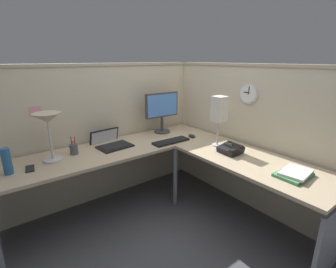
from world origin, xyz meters
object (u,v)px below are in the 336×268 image
Objects in this scene: pen_cup at (74,149)px; wall_clock at (249,94)px; monitor at (162,110)px; laptop at (110,143)px; desk_lamp_dome at (48,122)px; desk_lamp_paper at (219,110)px; keyboard at (171,141)px; computer_mouse at (192,136)px; cell_phone at (30,169)px; office_phone at (231,150)px; thermos_flask at (7,161)px; book_stack at (294,174)px.

wall_clock is (1.62, -0.80, 0.49)m from pen_cup.
monitor is 1.22× the size of laptop.
pen_cup is at bearing -174.93° from laptop.
laptop is 2.28× the size of pen_cup.
desk_lamp_paper reaches higher than desk_lamp_dome.
keyboard is (0.58, -0.33, -0.01)m from laptop.
laptop reaches higher than computer_mouse.
office_phone is (1.65, -0.79, 0.03)m from cell_phone.
monitor is 0.94× the size of desk_lamp_paper.
desk_lamp_paper reaches higher than thermos_flask.
thermos_flask is (-1.68, -0.20, -0.18)m from monitor.
pen_cup reaches higher than laptop.
cell_phone is at bearing 139.41° from book_stack.
desk_lamp_paper is at bearing 158.14° from wall_clock.
desk_lamp_dome is at bearing 12.26° from thermos_flask.
book_stack is at bearing -32.26° from cell_phone.
laptop is 0.69m from desk_lamp_dome.
desk_lamp_dome is at bearing -172.73° from laptop.
book_stack is 0.56× the size of desk_lamp_paper.
pen_cup is 0.61× the size of book_stack.
office_phone reaches higher than keyboard.
computer_mouse is at bearing -20.47° from laptop.
pen_cup is 0.43m from cell_phone.
desk_lamp_dome is 0.84× the size of desk_lamp_paper.
wall_clock is at bearing -37.48° from keyboard.
cell_phone is (-0.20, -0.08, -0.36)m from desk_lamp_dome.
pen_cup is 0.82× the size of wall_clock.
laptop is at bearing 7.27° from desk_lamp_dome.
pen_cup reaches higher than office_phone.
monitor is 1.71m from thermos_flask.
computer_mouse is 1.70m from cell_phone.
cell_phone is at bearing -2.02° from thermos_flask.
office_phone is (0.85, -0.95, 0.01)m from laptop.
keyboard reaches higher than cell_phone.
desk_lamp_paper is (0.34, -0.38, 0.37)m from keyboard.
office_phone is at bearing -48.17° from laptop.
desk_lamp_paper is (1.87, -0.56, 0.27)m from thermos_flask.
wall_clock is at bearing -22.56° from desk_lamp_dome.
laptop is 0.67m from keyboard.
wall_clock is at bearing -26.28° from pen_cup.
thermos_flask is 2.30m from book_stack.
pen_cup is (-0.40, -0.04, 0.03)m from laptop.
desk_lamp_dome is 3.09× the size of cell_phone.
desk_lamp_paper is (0.07, 0.24, 0.35)m from office_phone.
thermos_flask is at bearing 174.47° from computer_mouse.
thermos_flask is at bearing 156.26° from office_phone.
cell_phone is at bearing -168.83° from laptop.
pen_cup is 0.84× the size of office_phone.
keyboard is 1.26m from desk_lamp_dome.
cell_phone is 2.18m from book_stack.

